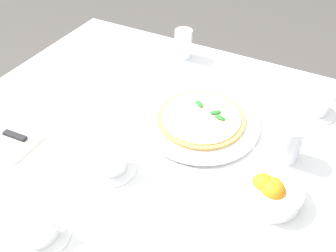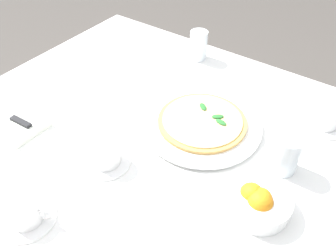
{
  "view_description": "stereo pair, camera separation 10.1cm",
  "coord_description": "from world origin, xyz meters",
  "px_view_note": "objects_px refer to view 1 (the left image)",
  "views": [
    {
      "loc": [
        -0.42,
        0.59,
        1.43
      ],
      "look_at": [
        -0.07,
        -0.07,
        0.74
      ],
      "focal_mm": 36.85,
      "sensor_mm": 36.0,
      "label": 1
    },
    {
      "loc": [
        -0.51,
        0.54,
        1.43
      ],
      "look_at": [
        -0.07,
        -0.07,
        0.74
      ],
      "focal_mm": 36.85,
      "sensor_mm": 36.0,
      "label": 2
    }
  ],
  "objects_px": {
    "napkin_folded": "(4,135)",
    "coffee_cup_left_edge": "(316,106)",
    "water_glass_right_edge": "(288,144)",
    "pizza": "(201,118)",
    "coffee_cup_center_back": "(40,229)",
    "coffee_cup_far_right": "(112,161)",
    "dinner_knife": "(1,131)",
    "water_glass_near_left": "(183,45)",
    "citrus_bowl": "(270,191)",
    "pizza_plate": "(200,121)"
  },
  "relations": [
    {
      "from": "napkin_folded",
      "to": "dinner_knife",
      "type": "distance_m",
      "value": 0.01
    },
    {
      "from": "pizza",
      "to": "coffee_cup_left_edge",
      "type": "xyz_separation_m",
      "value": [
        -0.3,
        -0.22,
        0.0
      ]
    },
    {
      "from": "pizza",
      "to": "citrus_bowl",
      "type": "bearing_deg",
      "value": 146.07
    },
    {
      "from": "pizza",
      "to": "water_glass_right_edge",
      "type": "distance_m",
      "value": 0.26
    },
    {
      "from": "pizza_plate",
      "to": "citrus_bowl",
      "type": "bearing_deg",
      "value": 146.16
    },
    {
      "from": "pizza_plate",
      "to": "napkin_folded",
      "type": "distance_m",
      "value": 0.58
    },
    {
      "from": "pizza_plate",
      "to": "coffee_cup_center_back",
      "type": "relative_size",
      "value": 2.73
    },
    {
      "from": "pizza",
      "to": "water_glass_near_left",
      "type": "bearing_deg",
      "value": -56.47
    },
    {
      "from": "coffee_cup_center_back",
      "to": "citrus_bowl",
      "type": "height_order",
      "value": "citrus_bowl"
    },
    {
      "from": "pizza_plate",
      "to": "napkin_folded",
      "type": "xyz_separation_m",
      "value": [
        0.48,
        0.32,
        -0.0
      ]
    },
    {
      "from": "coffee_cup_center_back",
      "to": "pizza",
      "type": "bearing_deg",
      "value": -107.6
    },
    {
      "from": "pizza",
      "to": "napkin_folded",
      "type": "xyz_separation_m",
      "value": [
        0.48,
        0.32,
        -0.01
      ]
    },
    {
      "from": "coffee_cup_left_edge",
      "to": "coffee_cup_center_back",
      "type": "bearing_deg",
      "value": 57.75
    },
    {
      "from": "coffee_cup_far_right",
      "to": "napkin_folded",
      "type": "bearing_deg",
      "value": 7.59
    },
    {
      "from": "coffee_cup_left_edge",
      "to": "water_glass_near_left",
      "type": "bearing_deg",
      "value": -12.29
    },
    {
      "from": "pizza",
      "to": "napkin_folded",
      "type": "height_order",
      "value": "pizza"
    },
    {
      "from": "napkin_folded",
      "to": "dinner_knife",
      "type": "height_order",
      "value": "dinner_knife"
    },
    {
      "from": "water_glass_right_edge",
      "to": "napkin_folded",
      "type": "height_order",
      "value": "water_glass_right_edge"
    },
    {
      "from": "coffee_cup_far_right",
      "to": "dinner_knife",
      "type": "distance_m",
      "value": 0.36
    },
    {
      "from": "pizza_plate",
      "to": "coffee_cup_left_edge",
      "type": "distance_m",
      "value": 0.37
    },
    {
      "from": "coffee_cup_left_edge",
      "to": "water_glass_near_left",
      "type": "xyz_separation_m",
      "value": [
        0.52,
        -0.11,
        0.02
      ]
    },
    {
      "from": "pizza_plate",
      "to": "coffee_cup_left_edge",
      "type": "height_order",
      "value": "coffee_cup_left_edge"
    },
    {
      "from": "coffee_cup_center_back",
      "to": "water_glass_near_left",
      "type": "bearing_deg",
      "value": -86.02
    },
    {
      "from": "coffee_cup_center_back",
      "to": "coffee_cup_left_edge",
      "type": "height_order",
      "value": "coffee_cup_center_back"
    },
    {
      "from": "coffee_cup_center_back",
      "to": "pizza_plate",
      "type": "bearing_deg",
      "value": -107.58
    },
    {
      "from": "coffee_cup_left_edge",
      "to": "coffee_cup_far_right",
      "type": "bearing_deg",
      "value": 48.65
    },
    {
      "from": "coffee_cup_center_back",
      "to": "water_glass_right_edge",
      "type": "relative_size",
      "value": 1.18
    },
    {
      "from": "coffee_cup_far_right",
      "to": "pizza_plate",
      "type": "bearing_deg",
      "value": -116.3
    },
    {
      "from": "water_glass_near_left",
      "to": "dinner_knife",
      "type": "bearing_deg",
      "value": 67.68
    },
    {
      "from": "coffee_cup_left_edge",
      "to": "water_glass_near_left",
      "type": "distance_m",
      "value": 0.53
    },
    {
      "from": "coffee_cup_left_edge",
      "to": "water_glass_right_edge",
      "type": "distance_m",
      "value": 0.24
    },
    {
      "from": "coffee_cup_far_right",
      "to": "citrus_bowl",
      "type": "xyz_separation_m",
      "value": [
        -0.39,
        -0.1,
        -0.0
      ]
    },
    {
      "from": "pizza",
      "to": "coffee_cup_left_edge",
      "type": "height_order",
      "value": "coffee_cup_left_edge"
    },
    {
      "from": "water_glass_near_left",
      "to": "napkin_folded",
      "type": "distance_m",
      "value": 0.7
    },
    {
      "from": "napkin_folded",
      "to": "water_glass_right_edge",
      "type": "bearing_deg",
      "value": -156.77
    },
    {
      "from": "water_glass_near_left",
      "to": "napkin_folded",
      "type": "height_order",
      "value": "water_glass_near_left"
    },
    {
      "from": "coffee_cup_left_edge",
      "to": "water_glass_near_left",
      "type": "relative_size",
      "value": 1.19
    },
    {
      "from": "napkin_folded",
      "to": "coffee_cup_left_edge",
      "type": "bearing_deg",
      "value": -144.38
    },
    {
      "from": "coffee_cup_center_back",
      "to": "coffee_cup_far_right",
      "type": "height_order",
      "value": "coffee_cup_far_right"
    },
    {
      "from": "water_glass_right_edge",
      "to": "citrus_bowl",
      "type": "xyz_separation_m",
      "value": [
        0.0,
        0.16,
        -0.02
      ]
    },
    {
      "from": "coffee_cup_center_back",
      "to": "citrus_bowl",
      "type": "distance_m",
      "value": 0.54
    },
    {
      "from": "coffee_cup_center_back",
      "to": "dinner_knife",
      "type": "distance_m",
      "value": 0.38
    },
    {
      "from": "napkin_folded",
      "to": "water_glass_near_left",
      "type": "bearing_deg",
      "value": -111.02
    },
    {
      "from": "citrus_bowl",
      "to": "water_glass_near_left",
      "type": "bearing_deg",
      "value": -46.61
    },
    {
      "from": "coffee_cup_left_edge",
      "to": "napkin_folded",
      "type": "bearing_deg",
      "value": 34.53
    },
    {
      "from": "water_glass_right_edge",
      "to": "coffee_cup_left_edge",
      "type": "bearing_deg",
      "value": -99.4
    },
    {
      "from": "pizza",
      "to": "coffee_cup_far_right",
      "type": "xyz_separation_m",
      "value": [
        0.13,
        0.27,
        0.01
      ]
    },
    {
      "from": "pizza",
      "to": "coffee_cup_far_right",
      "type": "relative_size",
      "value": 2.0
    },
    {
      "from": "pizza_plate",
      "to": "coffee_cup_far_right",
      "type": "xyz_separation_m",
      "value": [
        0.13,
        0.27,
        0.02
      ]
    },
    {
      "from": "dinner_knife",
      "to": "citrus_bowl",
      "type": "height_order",
      "value": "citrus_bowl"
    }
  ]
}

